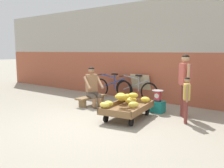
{
  "coord_description": "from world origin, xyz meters",
  "views": [
    {
      "loc": [
        3.6,
        -3.79,
        1.63
      ],
      "look_at": [
        -0.29,
        1.24,
        0.75
      ],
      "focal_mm": 38.92,
      "sensor_mm": 36.0,
      "label": 1
    }
  ],
  "objects_px": {
    "sign_board": "(141,87)",
    "plastic_crate": "(157,107)",
    "bicycle_far_left": "(136,90)",
    "customer_child": "(187,95)",
    "bicycle_near_left": "(112,88)",
    "vendor_seated": "(93,87)",
    "banana_cart": "(128,109)",
    "low_bench": "(92,98)",
    "weighing_scale": "(158,95)",
    "customer_adult": "(185,79)"
  },
  "relations": [
    {
      "from": "banana_cart",
      "to": "weighing_scale",
      "type": "relative_size",
      "value": 5.2
    },
    {
      "from": "bicycle_near_left",
      "to": "bicycle_far_left",
      "type": "relative_size",
      "value": 1.0
    },
    {
      "from": "low_bench",
      "to": "customer_adult",
      "type": "relative_size",
      "value": 0.72
    },
    {
      "from": "low_bench",
      "to": "bicycle_near_left",
      "type": "distance_m",
      "value": 1.27
    },
    {
      "from": "vendor_seated",
      "to": "customer_adult",
      "type": "bearing_deg",
      "value": 9.41
    },
    {
      "from": "banana_cart",
      "to": "low_bench",
      "type": "relative_size",
      "value": 1.41
    },
    {
      "from": "banana_cart",
      "to": "low_bench",
      "type": "height_order",
      "value": "banana_cart"
    },
    {
      "from": "customer_child",
      "to": "bicycle_near_left",
      "type": "bearing_deg",
      "value": 156.74
    },
    {
      "from": "bicycle_near_left",
      "to": "vendor_seated",
      "type": "bearing_deg",
      "value": -78.45
    },
    {
      "from": "vendor_seated",
      "to": "bicycle_near_left",
      "type": "relative_size",
      "value": 0.69
    },
    {
      "from": "bicycle_far_left",
      "to": "customer_child",
      "type": "distance_m",
      "value": 2.71
    },
    {
      "from": "plastic_crate",
      "to": "bicycle_far_left",
      "type": "xyz_separation_m",
      "value": [
        -1.28,
        0.97,
        0.2
      ]
    },
    {
      "from": "customer_adult",
      "to": "customer_child",
      "type": "relative_size",
      "value": 1.47
    },
    {
      "from": "low_bench",
      "to": "bicycle_near_left",
      "type": "bearing_deg",
      "value": 98.36
    },
    {
      "from": "customer_child",
      "to": "banana_cart",
      "type": "bearing_deg",
      "value": -158.89
    },
    {
      "from": "bicycle_near_left",
      "to": "customer_adult",
      "type": "xyz_separation_m",
      "value": [
        2.89,
        -0.85,
        0.6
      ]
    },
    {
      "from": "banana_cart",
      "to": "sign_board",
      "type": "relative_size",
      "value": 1.8
    },
    {
      "from": "weighing_scale",
      "to": "bicycle_near_left",
      "type": "height_order",
      "value": "bicycle_near_left"
    },
    {
      "from": "banana_cart",
      "to": "vendor_seated",
      "type": "bearing_deg",
      "value": 161.56
    },
    {
      "from": "sign_board",
      "to": "plastic_crate",
      "type": "bearing_deg",
      "value": -44.32
    },
    {
      "from": "plastic_crate",
      "to": "customer_child",
      "type": "xyz_separation_m",
      "value": [
        0.97,
        -0.5,
        0.5
      ]
    },
    {
      "from": "banana_cart",
      "to": "sign_board",
      "type": "distance_m",
      "value": 2.35
    },
    {
      "from": "weighing_scale",
      "to": "sign_board",
      "type": "xyz_separation_m",
      "value": [
        -1.19,
        1.17,
        -0.03
      ]
    },
    {
      "from": "plastic_crate",
      "to": "weighing_scale",
      "type": "xyz_separation_m",
      "value": [
        0.0,
        -0.0,
        0.3
      ]
    },
    {
      "from": "vendor_seated",
      "to": "bicycle_far_left",
      "type": "bearing_deg",
      "value": 66.44
    },
    {
      "from": "weighing_scale",
      "to": "vendor_seated",
      "type": "bearing_deg",
      "value": -166.82
    },
    {
      "from": "bicycle_near_left",
      "to": "customer_child",
      "type": "bearing_deg",
      "value": -23.26
    },
    {
      "from": "low_bench",
      "to": "bicycle_far_left",
      "type": "distance_m",
      "value": 1.55
    },
    {
      "from": "banana_cart",
      "to": "weighing_scale",
      "type": "height_order",
      "value": "weighing_scale"
    },
    {
      "from": "weighing_scale",
      "to": "customer_adult",
      "type": "xyz_separation_m",
      "value": [
        0.72,
        -0.01,
        0.5
      ]
    },
    {
      "from": "low_bench",
      "to": "weighing_scale",
      "type": "bearing_deg",
      "value": 11.63
    },
    {
      "from": "low_bench",
      "to": "vendor_seated",
      "type": "bearing_deg",
      "value": -25.47
    },
    {
      "from": "bicycle_far_left",
      "to": "sign_board",
      "type": "relative_size",
      "value": 1.92
    },
    {
      "from": "plastic_crate",
      "to": "bicycle_far_left",
      "type": "height_order",
      "value": "bicycle_far_left"
    },
    {
      "from": "banana_cart",
      "to": "customer_child",
      "type": "xyz_separation_m",
      "value": [
        1.25,
        0.48,
        0.41
      ]
    },
    {
      "from": "weighing_scale",
      "to": "sign_board",
      "type": "distance_m",
      "value": 1.67
    },
    {
      "from": "plastic_crate",
      "to": "bicycle_near_left",
      "type": "distance_m",
      "value": 2.33
    },
    {
      "from": "low_bench",
      "to": "sign_board",
      "type": "height_order",
      "value": "sign_board"
    },
    {
      "from": "plastic_crate",
      "to": "sign_board",
      "type": "distance_m",
      "value": 1.69
    },
    {
      "from": "banana_cart",
      "to": "weighing_scale",
      "type": "xyz_separation_m",
      "value": [
        0.28,
        0.99,
        0.21
      ]
    },
    {
      "from": "plastic_crate",
      "to": "bicycle_far_left",
      "type": "relative_size",
      "value": 0.22
    },
    {
      "from": "low_bench",
      "to": "bicycle_far_left",
      "type": "height_order",
      "value": "bicycle_far_left"
    },
    {
      "from": "plastic_crate",
      "to": "bicycle_near_left",
      "type": "height_order",
      "value": "bicycle_near_left"
    },
    {
      "from": "plastic_crate",
      "to": "customer_child",
      "type": "distance_m",
      "value": 1.2
    },
    {
      "from": "low_bench",
      "to": "bicycle_near_left",
      "type": "relative_size",
      "value": 0.67
    },
    {
      "from": "low_bench",
      "to": "weighing_scale",
      "type": "relative_size",
      "value": 3.69
    },
    {
      "from": "sign_board",
      "to": "customer_adult",
      "type": "bearing_deg",
      "value": -31.59
    },
    {
      "from": "vendor_seated",
      "to": "weighing_scale",
      "type": "bearing_deg",
      "value": 13.18
    },
    {
      "from": "plastic_crate",
      "to": "customer_adult",
      "type": "height_order",
      "value": "customer_adult"
    },
    {
      "from": "banana_cart",
      "to": "bicycle_far_left",
      "type": "bearing_deg",
      "value": 117.15
    }
  ]
}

